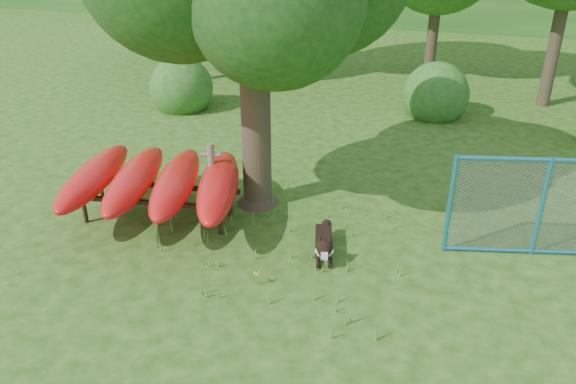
% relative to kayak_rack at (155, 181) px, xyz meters
% --- Properties ---
extents(ground, '(80.00, 80.00, 0.00)m').
position_rel_kayak_rack_xyz_m(ground, '(2.34, -1.36, -0.77)').
color(ground, '#234B0F').
rests_on(ground, ground).
extents(wooden_post, '(0.37, 0.17, 1.36)m').
position_rel_kayak_rack_xyz_m(wooden_post, '(0.85, 0.57, -0.05)').
color(wooden_post, '#6B6350').
rests_on(wooden_post, ground).
extents(kayak_rack, '(3.73, 3.32, 1.01)m').
position_rel_kayak_rack_xyz_m(kayak_rack, '(0.00, 0.00, 0.00)').
color(kayak_rack, black).
rests_on(kayak_rack, ground).
extents(husky_dog, '(0.52, 1.19, 0.53)m').
position_rel_kayak_rack_xyz_m(husky_dog, '(3.19, -0.25, -0.59)').
color(husky_dog, black).
rests_on(husky_dog, ground).
extents(fence_section, '(2.88, 0.77, 2.86)m').
position_rel_kayak_rack_xyz_m(fence_section, '(6.45, 0.80, 0.09)').
color(fence_section, teal).
rests_on(fence_section, ground).
extents(wildflower_clump, '(0.11, 0.09, 0.24)m').
position_rel_kayak_rack_xyz_m(wildflower_clump, '(2.44, -1.41, -0.58)').
color(wildflower_clump, '#529731').
rests_on(wildflower_clump, ground).
extents(shrub_left, '(1.80, 1.80, 1.80)m').
position_rel_kayak_rack_xyz_m(shrub_left, '(-2.66, 6.14, -0.77)').
color(shrub_left, '#265E1E').
rests_on(shrub_left, ground).
extents(shrub_mid, '(1.80, 1.80, 1.80)m').
position_rel_kayak_rack_xyz_m(shrub_mid, '(4.34, 7.64, -0.77)').
color(shrub_mid, '#265E1E').
rests_on(shrub_mid, ground).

